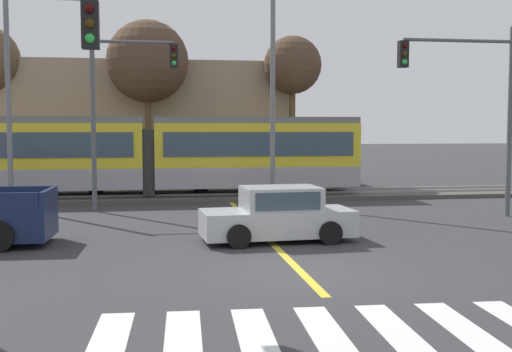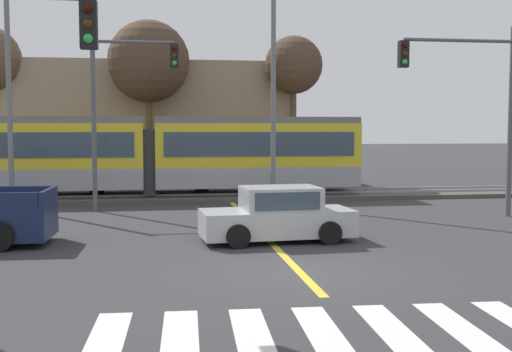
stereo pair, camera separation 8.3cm
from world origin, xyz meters
name	(u,v)px [view 2 (the right image)]	position (x,y,z in m)	size (l,w,h in m)	color
ground_plane	(300,272)	(0.00, 0.00, 0.00)	(200.00, 200.00, 0.00)	#333335
track_bed	(227,196)	(0.00, 14.94, 0.09)	(120.00, 4.00, 0.18)	#4C4742
rail_near	(229,194)	(0.00, 14.22, 0.23)	(120.00, 0.08, 0.10)	#939399
rail_far	(225,191)	(0.00, 15.66, 0.23)	(120.00, 0.08, 0.10)	#939399
light_rail_tram	(149,153)	(-3.41, 14.93, 2.05)	(18.50, 2.64, 3.43)	#9E9EA3
crosswalk_stripe_0	(106,340)	(-3.85, -3.98, 0.00)	(0.56, 2.80, 0.01)	silver
crosswalk_stripe_1	(180,337)	(-2.75, -4.03, 0.00)	(0.56, 2.80, 0.01)	silver
crosswalk_stripe_2	(253,335)	(-1.65, -4.08, 0.00)	(0.56, 2.80, 0.01)	silver
crosswalk_stripe_3	(323,332)	(-0.55, -4.13, 0.00)	(0.56, 2.80, 0.01)	silver
crosswalk_stripe_4	(392,330)	(0.55, -4.18, 0.00)	(0.56, 2.80, 0.01)	silver
crosswalk_stripe_5	(460,328)	(1.65, -4.23, 0.00)	(0.56, 2.80, 0.01)	silver
lane_centre_line	(261,232)	(0.00, 5.39, 0.00)	(0.20, 15.09, 0.01)	gold
sedan_crossing	(277,216)	(0.22, 3.82, 0.70)	(4.30, 2.13, 1.52)	#B7BABF
traffic_light_far_left	(121,94)	(-4.39, 11.03, 4.39)	(3.25, 0.38, 6.72)	#515459
traffic_light_mid_right	(475,92)	(7.88, 7.43, 4.37)	(4.25, 0.38, 6.66)	#515459
street_lamp_west	(15,76)	(-8.44, 12.41, 5.11)	(2.52, 0.28, 8.97)	slate
street_lamp_centre	(279,68)	(1.77, 11.90, 5.54)	(2.45, 0.28, 9.82)	slate
bare_tree_west	(149,62)	(-3.45, 19.57, 6.44)	(4.14, 4.14, 8.54)	brown
bare_tree_east	(294,66)	(4.07, 19.75, 6.35)	(3.05, 3.05, 7.94)	brown
building_backdrop_far	(139,124)	(-4.07, 23.52, 3.34)	(16.51, 6.00, 6.69)	gray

